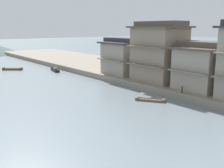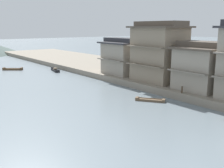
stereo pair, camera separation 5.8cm
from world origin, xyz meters
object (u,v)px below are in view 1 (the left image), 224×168
Objects in this scene: boat_moored_second at (13,69)px; house_waterfront_narrow at (122,56)px; house_waterfront_second at (203,66)px; boat_moored_far at (150,100)px; boat_moored_nearest at (55,70)px; house_waterfront_tall at (159,52)px; mooring_post_dock_mid at (182,90)px.

boat_moored_second is 25.04m from house_waterfront_narrow.
house_waterfront_narrow is at bearing -61.46° from boat_moored_second.
boat_moored_second is 0.54× the size of house_waterfront_second.
house_waterfront_narrow reaches higher than boat_moored_far.
boat_moored_nearest reaches higher than boat_moored_second.
house_waterfront_second is at bearing -88.39° from house_waterfront_tall.
mooring_post_dock_mid reaches higher than boat_moored_nearest.
boat_moored_far is 9.80m from house_waterfront_tall.
house_waterfront_second is (5.98, -30.09, 3.67)m from boat_moored_nearest.
boat_moored_far is at bearing -116.64° from house_waterfront_narrow.
house_waterfront_second is at bearing -71.52° from boat_moored_second.
boat_moored_second is at bearing 98.83° from boat_moored_far.
boat_moored_far is 4.09m from mooring_post_dock_mid.
boat_moored_second is 0.54× the size of house_waterfront_narrow.
boat_moored_second is 4.48× the size of mooring_post_dock_mid.
house_waterfront_narrow is at bearing 77.91° from mooring_post_dock_mid.
house_waterfront_second is 7.40m from house_waterfront_tall.
mooring_post_dock_mid is (-3.76, 0.19, -2.58)m from house_waterfront_second.
boat_moored_far is 0.49× the size of house_waterfront_narrow.
house_waterfront_tall is (12.15, -29.70, 5.06)m from boat_moored_second.
mooring_post_dock_mid is at bearing -102.09° from house_waterfront_narrow.
house_waterfront_narrow is (-0.53, 15.24, -0.00)m from house_waterfront_second.
house_waterfront_second is (12.36, -36.99, 3.77)m from boat_moored_second.
house_waterfront_second is at bearing -2.97° from mooring_post_dock_mid.
boat_moored_nearest is 4.85× the size of mooring_post_dock_mid.
house_waterfront_tall is 8.06m from house_waterfront_narrow.
boat_moored_nearest reaches higher than boat_moored_far.
house_waterfront_tall is at bearing 63.40° from mooring_post_dock_mid.
mooring_post_dock_mid is (2.22, -29.90, 1.09)m from boat_moored_nearest.
boat_moored_nearest is 0.59× the size of house_waterfront_narrow.
house_waterfront_second is at bearing -78.77° from boat_moored_nearest.
boat_moored_nearest is 30.00m from mooring_post_dock_mid.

